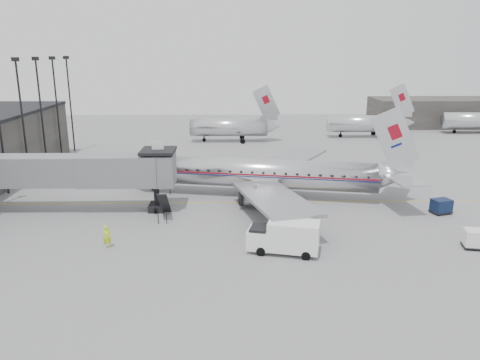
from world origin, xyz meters
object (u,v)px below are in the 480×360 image
(baggage_cart_navy, at_px, (441,206))
(baggage_cart_white, at_px, (476,239))
(ramp_worker, at_px, (107,237))
(service_van, at_px, (284,236))
(airliner, at_px, (263,174))

(baggage_cart_navy, relative_size, baggage_cart_white, 0.98)
(baggage_cart_white, height_order, ramp_worker, ramp_worker)
(baggage_cart_navy, bearing_deg, service_van, -168.87)
(airliner, xyz_separation_m, baggage_cart_navy, (17.67, -6.32, -1.85))
(airliner, height_order, ramp_worker, airliner)
(baggage_cart_navy, distance_m, ramp_worker, 32.65)
(service_van, height_order, baggage_cart_white, service_van)
(airliner, xyz_separation_m, ramp_worker, (-13.98, -14.32, -1.66))
(service_van, xyz_separation_m, baggage_cart_navy, (17.00, 9.26, -0.63))
(baggage_cart_navy, bearing_deg, ramp_worker, 176.72)
(service_van, bearing_deg, ramp_worker, -171.14)
(ramp_worker, bearing_deg, airliner, 27.01)
(service_van, bearing_deg, baggage_cart_navy, 42.38)
(airliner, relative_size, service_van, 5.37)
(airliner, relative_size, baggage_cart_navy, 14.63)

